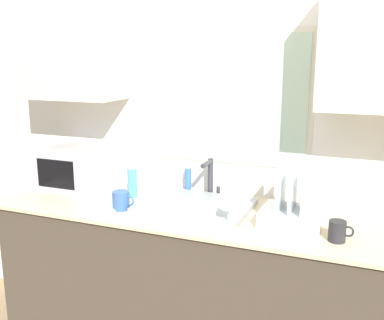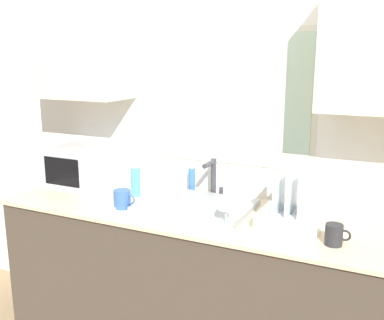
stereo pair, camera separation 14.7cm
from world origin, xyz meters
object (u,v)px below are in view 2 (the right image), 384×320
dish_rack (291,212)px  wine_glass (226,203)px  spray_bottle (135,177)px  microwave (85,166)px  faucet (213,175)px  soap_bottle (192,179)px  mug_near_sink (122,199)px

dish_rack → wine_glass: bearing=-150.4°
spray_bottle → wine_glass: spray_bottle is taller
spray_bottle → wine_glass: (0.66, -0.24, 0.01)m
wine_glass → microwave: bearing=164.1°
faucet → wine_glass: (0.24, -0.42, -0.01)m
soap_bottle → mug_near_sink: bearing=-116.2°
dish_rack → soap_bottle: 0.74m
soap_bottle → wine_glass: 0.61m
microwave → mug_near_sink: bearing=-30.8°
dish_rack → mug_near_sink: size_ratio=2.29×
spray_bottle → soap_bottle: spray_bottle is taller
faucet → wine_glass: bearing=-59.9°
soap_bottle → dish_rack: bearing=-24.0°
faucet → mug_near_sink: size_ratio=1.76×
soap_bottle → faucet: bearing=-13.8°
mug_near_sink → microwave: bearing=149.2°
dish_rack → spray_bottle: dish_rack is taller
dish_rack → wine_glass: (-0.28, -0.16, 0.06)m
mug_near_sink → dish_rack: bearing=8.4°
faucet → spray_bottle: 0.46m
microwave → soap_bottle: microwave is taller
microwave → dish_rack: size_ratio=1.37×
wine_glass → faucet: bearing=120.1°
soap_bottle → spray_bottle: bearing=-140.3°
dish_rack → spray_bottle: size_ratio=1.24×
soap_bottle → mug_near_sink: (-0.21, -0.43, -0.03)m
spray_bottle → mug_near_sink: (0.05, -0.21, -0.06)m
microwave → dish_rack: (1.37, -0.15, -0.05)m
faucet → wine_glass: faucet is taller
soap_bottle → wine_glass: size_ratio=1.01×
dish_rack → soap_bottle: dish_rack is taller
microwave → wine_glass: microwave is taller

